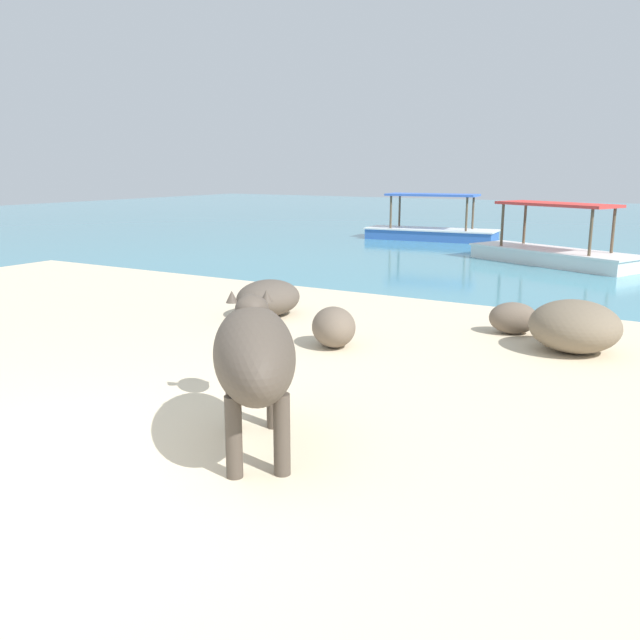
{
  "coord_description": "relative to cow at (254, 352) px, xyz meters",
  "views": [
    {
      "loc": [
        3.63,
        -2.61,
        2.03
      ],
      "look_at": [
        0.27,
        3.0,
        0.55
      ],
      "focal_mm": 37.97,
      "sensor_mm": 36.0,
      "label": 1
    }
  ],
  "objects": [
    {
      "name": "sand_beach",
      "position": [
        -0.86,
        -1.1,
        -0.74
      ],
      "size": [
        18.0,
        14.0,
        0.04
      ],
      "primitive_type": "cube",
      "color": "beige",
      "rests_on": "ground"
    },
    {
      "name": "water_surface",
      "position": [
        -0.86,
        20.9,
        -0.76
      ],
      "size": [
        60.0,
        36.0,
        0.03
      ],
      "primitive_type": "cube",
      "color": "teal",
      "rests_on": "ground"
    },
    {
      "name": "cow",
      "position": [
        0.0,
        0.0,
        0.0
      ],
      "size": [
        1.51,
        1.75,
        1.09
      ],
      "rotation": [
        0.0,
        0.0,
        2.24
      ],
      "color": "#4C4238",
      "rests_on": "sand_beach"
    },
    {
      "name": "shore_rock_large",
      "position": [
        -2.5,
        3.71,
        -0.47
      ],
      "size": [
        0.85,
        1.03,
        0.49
      ],
      "primitive_type": "ellipsoid",
      "rotation": [
        0.0,
        0.0,
        1.5
      ],
      "color": "brown",
      "rests_on": "sand_beach"
    },
    {
      "name": "shore_rock_medium",
      "position": [
        1.46,
        3.92,
        -0.43
      ],
      "size": [
        1.25,
        1.23,
        0.58
      ],
      "primitive_type": "ellipsoid",
      "rotation": [
        0.0,
        0.0,
        2.8
      ],
      "color": "#756651",
      "rests_on": "sand_beach"
    },
    {
      "name": "shore_rock_small",
      "position": [
        0.66,
        4.41,
        -0.52
      ],
      "size": [
        0.69,
        0.59,
        0.39
      ],
      "primitive_type": "ellipsoid",
      "rotation": [
        0.0,
        0.0,
        0.33
      ],
      "color": "#6B5B4C",
      "rests_on": "sand_beach"
    },
    {
      "name": "shore_rock_flat",
      "position": [
        -0.92,
        2.75,
        -0.49
      ],
      "size": [
        0.78,
        0.81,
        0.46
      ],
      "primitive_type": "ellipsoid",
      "rotation": [
        0.0,
        0.0,
        2.21
      ],
      "color": "#6B5B4C",
      "rests_on": "sand_beach"
    },
    {
      "name": "boat_blue",
      "position": [
        -4.42,
        14.41,
        -0.47
      ],
      "size": [
        3.77,
        1.51,
        1.29
      ],
      "rotation": [
        0.0,
        0.0,
        0.1
      ],
      "color": "#3866B7",
      "rests_on": "water_surface"
    },
    {
      "name": "boat_white",
      "position": [
        -0.33,
        11.1,
        -0.47
      ],
      "size": [
        3.83,
        2.52,
        1.29
      ],
      "rotation": [
        0.0,
        0.0,
        2.73
      ],
      "color": "white",
      "rests_on": "water_surface"
    }
  ]
}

